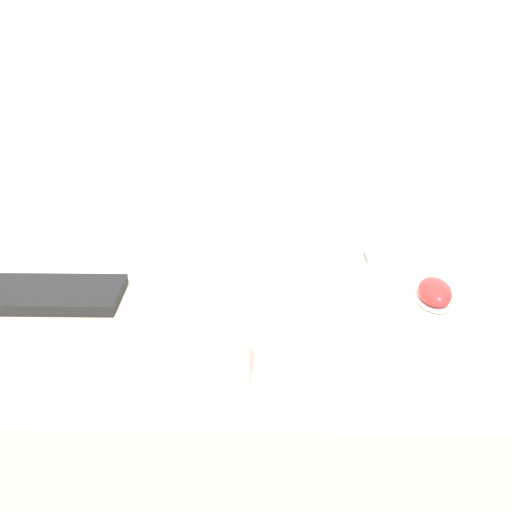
{
  "coord_description": "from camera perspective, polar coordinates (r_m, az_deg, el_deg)",
  "views": [
    {
      "loc": [
        0.1,
        -0.75,
        1.3
      ],
      "look_at": [
        0.08,
        0.36,
        0.83
      ],
      "focal_mm": 50.0,
      "sensor_mm": 36.0,
      "label": 1
    }
  ],
  "objects": [
    {
      "name": "external_keyboard",
      "position": [
        1.32,
        -18.6,
        -2.89
      ],
      "size": [
        0.37,
        0.13,
        0.02
      ],
      "color": "black",
      "rests_on": "desk"
    },
    {
      "name": "laptop",
      "position": [
        1.3,
        0.08,
        0.17
      ],
      "size": [
        0.38,
        0.3,
        0.26
      ],
      "color": "silver",
      "rests_on": "desk"
    },
    {
      "name": "desk",
      "position": [
        1.4,
        -3.53,
        -18.65
      ],
      "size": [
        1.34,
        0.59,
        0.74
      ],
      "color": "beige",
      "rests_on": "ground_plane"
    },
    {
      "name": "computer_mouse",
      "position": [
        1.27,
        14.12,
        -2.91
      ],
      "size": [
        0.06,
        0.09,
        0.04
      ],
      "color": "#B2B2B7",
      "rests_on": "desk"
    },
    {
      "name": "usb_stick",
      "position": [
        1.43,
        9.18,
        -0.25
      ],
      "size": [
        0.02,
        0.06,
        0.01
      ],
      "color": "#99999E",
      "rests_on": "desk"
    },
    {
      "name": "drink_cup",
      "position": [
        0.97,
        -3.07,
        -8.56
      ],
      "size": [
        0.09,
        0.09,
        0.2
      ],
      "color": "silver",
      "rests_on": "desk"
    }
  ]
}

